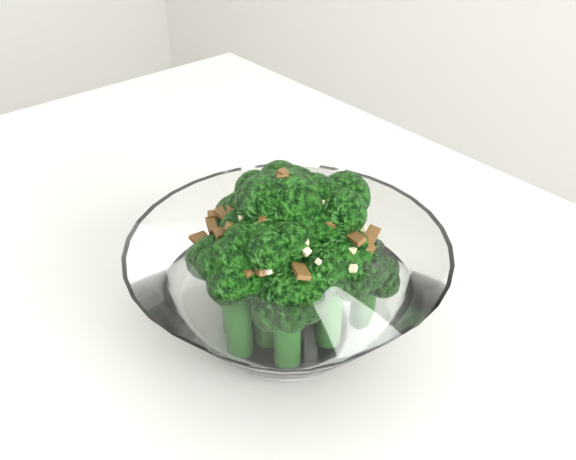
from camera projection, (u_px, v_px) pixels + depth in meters
The scene contains 1 object.
broccoli_dish at pixel (286, 275), 0.45m from camera, with size 0.22×0.22×0.14m.
Camera 1 is at (0.19, -0.08, 1.09)m, focal length 40.00 mm.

